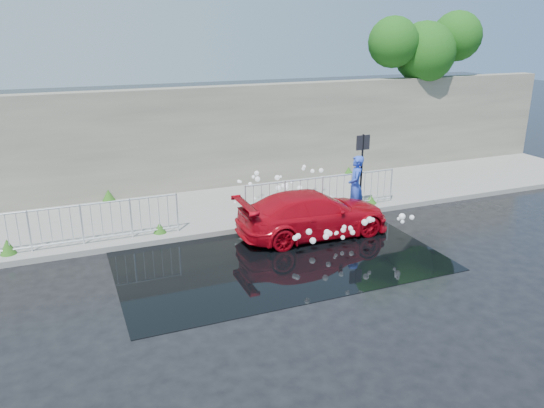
{
  "coord_description": "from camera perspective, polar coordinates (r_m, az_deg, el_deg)",
  "views": [
    {
      "loc": [
        -4.29,
        -10.41,
        5.58
      ],
      "look_at": [
        0.86,
        2.19,
        1.0
      ],
      "focal_mm": 35.0,
      "sensor_mm": 36.0,
      "label": 1
    }
  ],
  "objects": [
    {
      "name": "water_spray",
      "position": [
        15.49,
        4.3,
        0.19
      ],
      "size": [
        3.67,
        5.68,
        1.03
      ],
      "color": "white",
      "rests_on": "ground"
    },
    {
      "name": "sign_post",
      "position": [
        16.42,
        9.67,
        4.74
      ],
      "size": [
        0.45,
        0.06,
        2.5
      ],
      "color": "black",
      "rests_on": "ground"
    },
    {
      "name": "tree",
      "position": [
        22.57,
        16.18,
        15.95
      ],
      "size": [
        4.97,
        2.41,
        6.19
      ],
      "color": "#332114",
      "rests_on": "ground"
    },
    {
      "name": "railing_left",
      "position": [
        14.59,
        -19.79,
        -1.95
      ],
      "size": [
        5.05,
        0.05,
        1.1
      ],
      "color": "silver",
      "rests_on": "pavement"
    },
    {
      "name": "red_car",
      "position": [
        14.78,
        4.45,
        -1.05
      ],
      "size": [
        4.33,
        1.78,
        1.26
      ],
      "primitive_type": "imported",
      "rotation": [
        0.0,
        0.0,
        1.57
      ],
      "color": "#A30613",
      "rests_on": "ground"
    },
    {
      "name": "weeds",
      "position": [
        16.21,
        -8.08,
        -0.54
      ],
      "size": [
        12.17,
        3.93,
        0.4
      ],
      "color": "#194713",
      "rests_on": "pavement"
    },
    {
      "name": "railing_right",
      "position": [
        16.31,
        5.43,
        1.22
      ],
      "size": [
        5.05,
        0.05,
        1.1
      ],
      "color": "silver",
      "rests_on": "pavement"
    },
    {
      "name": "person",
      "position": [
        16.41,
        8.98,
        1.94
      ],
      "size": [
        0.72,
        0.82,
        1.88
      ],
      "primitive_type": "imported",
      "rotation": [
        0.0,
        0.0,
        -2.06
      ],
      "color": "blue",
      "rests_on": "ground"
    },
    {
      "name": "ground",
      "position": [
        12.57,
        0.15,
        -7.77
      ],
      "size": [
        90.0,
        90.0,
        0.0
      ],
      "primitive_type": "plane",
      "color": "black",
      "rests_on": "ground"
    },
    {
      "name": "curb",
      "position": [
        15.12,
        -4.19,
        -2.8
      ],
      "size": [
        30.0,
        0.25,
        0.16
      ],
      "primitive_type": "cube",
      "color": "slate",
      "rests_on": "ground"
    },
    {
      "name": "retaining_wall",
      "position": [
        18.49,
        -8.43,
        6.92
      ],
      "size": [
        30.0,
        0.6,
        3.5
      ],
      "primitive_type": "cube",
      "color": "#5D5A4E",
      "rests_on": "pavement"
    },
    {
      "name": "puddle",
      "position": [
        13.57,
        0.5,
        -5.66
      ],
      "size": [
        8.0,
        5.0,
        0.01
      ],
      "primitive_type": "cube",
      "color": "black",
      "rests_on": "ground"
    },
    {
      "name": "pavement",
      "position": [
        16.92,
        -6.31,
        -0.52
      ],
      "size": [
        30.0,
        4.0,
        0.15
      ],
      "primitive_type": "cube",
      "color": "slate",
      "rests_on": "ground"
    }
  ]
}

